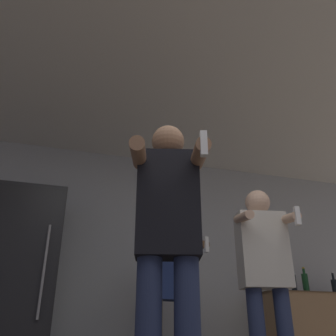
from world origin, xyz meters
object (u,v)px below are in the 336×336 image
refrigerator (19,285)px  bottle_green_wine (335,286)px  bottle_tall_gin (305,283)px  bottle_dark_rum (294,283)px  person_man_side (265,269)px  person_spectator_back (169,283)px  person_woman_foreground (168,238)px

refrigerator → bottle_green_wine: size_ratio=6.67×
bottle_green_wine → bottle_tall_gin: bearing=180.0°
refrigerator → bottle_dark_rum: (2.97, 0.01, 0.14)m
person_man_side → person_spectator_back: bearing=122.9°
person_woman_foreground → person_spectator_back: 1.52m
bottle_tall_gin → refrigerator: bearing=-179.7°
person_man_side → person_spectator_back: size_ratio=1.03×
refrigerator → person_man_side: bearing=-34.2°
refrigerator → person_man_side: (1.86, -1.26, 0.03)m
bottle_green_wine → person_spectator_back: size_ratio=0.18×
bottle_green_wine → person_woman_foreground: 3.25m
bottle_tall_gin → person_man_side: 1.81m
refrigerator → bottle_tall_gin: 3.13m
person_spectator_back → bottle_dark_rum: bearing=15.6°
bottle_tall_gin → person_woman_foreground: 2.94m
person_woman_foreground → person_spectator_back: person_woman_foreground is taller
person_woman_foreground → bottle_dark_rum: bearing=42.6°
bottle_green_wine → refrigerator: bearing=-179.8°
refrigerator → bottle_green_wine: 3.53m
bottle_dark_rum → bottle_tall_gin: bearing=-0.0°
bottle_tall_gin → person_man_side: bearing=-134.8°
bottle_green_wine → person_man_side: (-1.67, -1.28, -0.09)m
refrigerator → person_spectator_back: size_ratio=1.17×
bottle_green_wine → bottle_tall_gin: bottle_tall_gin is taller
refrigerator → person_woman_foreground: refrigerator is taller
bottle_tall_gin → person_spectator_back: size_ratio=0.20×
refrigerator → person_spectator_back: bearing=-18.5°
person_woman_foreground → person_man_side: size_ratio=1.06×
bottle_dark_rum → person_spectator_back: person_spectator_back is taller
bottle_tall_gin → bottle_green_wine: bearing=0.0°
bottle_tall_gin → bottle_dark_rum: bottle_tall_gin is taller
bottle_green_wine → person_man_side: person_man_side is taller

